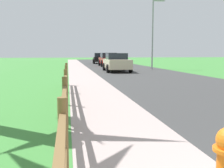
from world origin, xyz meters
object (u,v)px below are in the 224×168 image
(parked_car_black, at_px, (100,58))
(street_lamp, at_px, (154,28))
(parked_suv_beige, at_px, (117,62))
(parked_car_red, at_px, (109,59))

(parked_car_black, bearing_deg, street_lamp, -76.53)
(parked_suv_beige, bearing_deg, parked_car_black, 87.80)
(parked_car_black, relative_size, street_lamp, 0.74)
(parked_suv_beige, height_order, street_lamp, street_lamp)
(parked_car_black, bearing_deg, parked_suv_beige, -92.20)
(parked_suv_beige, bearing_deg, street_lamp, 31.95)
(street_lamp, bearing_deg, parked_car_red, 118.23)
(parked_suv_beige, relative_size, parked_car_black, 0.95)
(parked_suv_beige, height_order, parked_car_black, parked_car_black)
(parked_suv_beige, xyz_separation_m, parked_car_black, (0.64, 16.53, 0.01))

